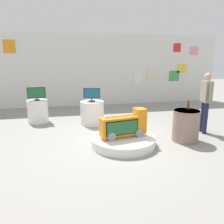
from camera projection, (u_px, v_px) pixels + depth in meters
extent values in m
plane|color=gray|center=(119.00, 143.00, 5.81)|extent=(30.00, 30.00, 0.00)
cube|color=silver|center=(94.00, 70.00, 10.14)|extent=(11.99, 0.10, 3.19)
cube|color=red|center=(177.00, 48.00, 10.62)|extent=(0.36, 0.02, 0.39)
cube|color=yellow|center=(182.00, 68.00, 10.91)|extent=(0.52, 0.02, 0.41)
cube|color=white|center=(138.00, 79.00, 10.59)|extent=(0.41, 0.02, 0.49)
cube|color=green|center=(174.00, 76.00, 10.92)|extent=(0.52, 0.02, 0.49)
cube|color=orange|center=(9.00, 46.00, 9.15)|extent=(0.48, 0.02, 0.53)
cube|color=beige|center=(153.00, 74.00, 10.68)|extent=(0.54, 0.02, 0.54)
cube|color=pink|center=(194.00, 51.00, 10.83)|extent=(0.42, 0.02, 0.38)
cylinder|color=silver|center=(123.00, 141.00, 5.67)|extent=(1.63, 1.63, 0.22)
cylinder|color=gray|center=(109.00, 135.00, 5.48)|extent=(0.27, 0.38, 0.21)
cylinder|color=gray|center=(136.00, 131.00, 5.76)|extent=(0.27, 0.38, 0.21)
cube|color=orange|center=(123.00, 126.00, 5.57)|extent=(1.22, 0.51, 0.47)
cube|color=orange|center=(140.00, 112.00, 5.67)|extent=(0.31, 0.34, 0.16)
cube|color=black|center=(123.00, 128.00, 5.40)|extent=(0.83, 0.17, 0.36)
cube|color=#1E5B2D|center=(123.00, 128.00, 5.40)|extent=(0.79, 0.17, 0.32)
cube|color=#B2B2B7|center=(123.00, 115.00, 5.51)|extent=(0.93, 0.20, 0.02)
cylinder|color=silver|center=(92.00, 113.00, 7.43)|extent=(0.78, 0.78, 0.77)
cylinder|color=black|center=(92.00, 101.00, 7.34)|extent=(0.23, 0.23, 0.02)
cylinder|color=black|center=(92.00, 99.00, 7.32)|extent=(0.04, 0.04, 0.09)
cube|color=black|center=(92.00, 93.00, 7.27)|extent=(0.53, 0.19, 0.33)
cube|color=navy|center=(92.00, 93.00, 7.25)|extent=(0.48, 0.16, 0.30)
cylinder|color=silver|center=(38.00, 111.00, 7.63)|extent=(0.68, 0.68, 0.77)
cylinder|color=black|center=(37.00, 100.00, 7.54)|extent=(0.21, 0.21, 0.02)
cylinder|color=black|center=(37.00, 99.00, 7.53)|extent=(0.04, 0.04, 0.05)
cube|color=black|center=(36.00, 93.00, 7.48)|extent=(0.59, 0.08, 0.37)
cube|color=#1E5B2D|center=(36.00, 93.00, 7.46)|extent=(0.54, 0.06, 0.33)
cylinder|color=gray|center=(186.00, 126.00, 5.91)|extent=(0.68, 0.68, 0.83)
cylinder|color=gray|center=(187.00, 111.00, 5.82)|extent=(0.71, 0.71, 0.02)
cylinder|color=brown|center=(188.00, 106.00, 5.93)|extent=(0.06, 0.06, 0.20)
cylinder|color=brown|center=(189.00, 101.00, 5.90)|extent=(0.03, 0.03, 0.07)
cylinder|color=#1E233F|center=(205.00, 118.00, 6.45)|extent=(0.12, 0.12, 0.92)
cylinder|color=#1E233F|center=(202.00, 117.00, 6.64)|extent=(0.12, 0.12, 0.92)
cube|color=gray|center=(207.00, 92.00, 6.37)|extent=(0.26, 0.41, 0.60)
sphere|color=tan|center=(208.00, 76.00, 6.26)|extent=(0.20, 0.20, 0.20)
cylinder|color=gray|center=(211.00, 92.00, 6.13)|extent=(0.08, 0.08, 0.54)
cylinder|color=gray|center=(203.00, 89.00, 6.59)|extent=(0.08, 0.08, 0.54)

